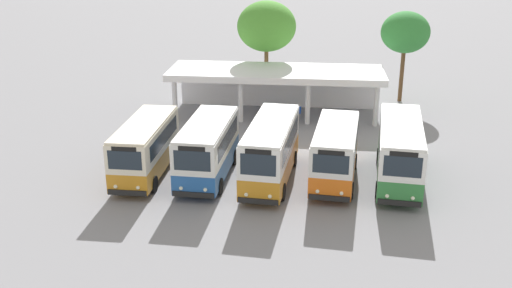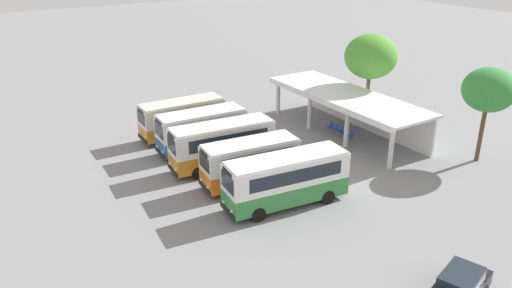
% 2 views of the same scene
% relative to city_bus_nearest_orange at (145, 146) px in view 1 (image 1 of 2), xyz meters
% --- Properties ---
extents(ground_plane, '(180.00, 180.00, 0.00)m').
position_rel_city_bus_nearest_orange_xyz_m(ground_plane, '(5.67, -1.74, -1.73)').
color(ground_plane, gray).
extents(city_bus_nearest_orange, '(2.33, 7.07, 3.12)m').
position_rel_city_bus_nearest_orange_xyz_m(city_bus_nearest_orange, '(0.00, 0.00, 0.00)').
color(city_bus_nearest_orange, black).
rests_on(city_bus_nearest_orange, ground).
extents(city_bus_second_in_row, '(2.64, 6.98, 3.21)m').
position_rel_city_bus_nearest_orange_xyz_m(city_bus_second_in_row, '(3.49, 0.03, 0.05)').
color(city_bus_second_in_row, black).
rests_on(city_bus_second_in_row, ground).
extents(city_bus_middle_cream, '(2.80, 7.74, 3.35)m').
position_rel_city_bus_nearest_orange_xyz_m(city_bus_middle_cream, '(6.97, -0.05, 0.12)').
color(city_bus_middle_cream, black).
rests_on(city_bus_middle_cream, ground).
extents(city_bus_fourth_amber, '(2.81, 6.77, 3.15)m').
position_rel_city_bus_nearest_orange_xyz_m(city_bus_fourth_amber, '(10.46, 0.16, 0.01)').
color(city_bus_fourth_amber, black).
rests_on(city_bus_fourth_amber, ground).
extents(city_bus_fifth_blue, '(3.03, 8.12, 3.30)m').
position_rel_city_bus_nearest_orange_xyz_m(city_bus_fifth_blue, '(13.95, 0.61, 0.09)').
color(city_bus_fifth_blue, black).
rests_on(city_bus_fifth_blue, ground).
extents(terminal_canopy, '(15.55, 5.01, 3.40)m').
position_rel_city_bus_nearest_orange_xyz_m(terminal_canopy, '(6.44, 12.65, 0.86)').
color(terminal_canopy, silver).
rests_on(terminal_canopy, ground).
extents(waiting_chair_end_by_column, '(0.45, 0.45, 0.86)m').
position_rel_city_bus_nearest_orange_xyz_m(waiting_chair_end_by_column, '(5.66, 11.19, -1.21)').
color(waiting_chair_end_by_column, slate).
rests_on(waiting_chair_end_by_column, ground).
extents(waiting_chair_second_from_end, '(0.45, 0.45, 0.86)m').
position_rel_city_bus_nearest_orange_xyz_m(waiting_chair_second_from_end, '(6.28, 11.16, -1.21)').
color(waiting_chair_second_from_end, slate).
rests_on(waiting_chair_second_from_end, ground).
extents(waiting_chair_middle_seat, '(0.45, 0.45, 0.86)m').
position_rel_city_bus_nearest_orange_xyz_m(waiting_chair_middle_seat, '(6.89, 11.21, -1.21)').
color(waiting_chair_middle_seat, slate).
rests_on(waiting_chair_middle_seat, ground).
extents(waiting_chair_fourth_seat, '(0.45, 0.45, 0.86)m').
position_rel_city_bus_nearest_orange_xyz_m(waiting_chair_fourth_seat, '(7.51, 11.14, -1.21)').
color(waiting_chair_fourth_seat, slate).
rests_on(waiting_chair_fourth_seat, ground).
extents(waiting_chair_fifth_seat, '(0.45, 0.45, 0.86)m').
position_rel_city_bus_nearest_orange_xyz_m(waiting_chair_fifth_seat, '(8.12, 11.28, -1.21)').
color(waiting_chair_fifth_seat, slate).
rests_on(waiting_chair_fifth_seat, ground).
extents(roadside_tree_behind_canopy, '(4.52, 4.52, 7.90)m').
position_rel_city_bus_nearest_orange_xyz_m(roadside_tree_behind_canopy, '(5.46, 15.40, 4.23)').
color(roadside_tree_behind_canopy, brown).
rests_on(roadside_tree_behind_canopy, ground).
extents(roadside_tree_east_of_canopy, '(3.75, 3.75, 7.09)m').
position_rel_city_bus_nearest_orange_xyz_m(roadside_tree_east_of_canopy, '(16.09, 16.62, 3.74)').
color(roadside_tree_east_of_canopy, brown).
rests_on(roadside_tree_east_of_canopy, ground).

